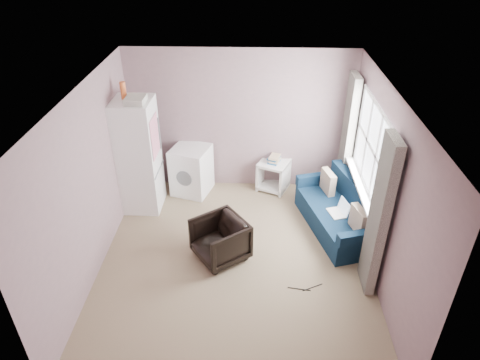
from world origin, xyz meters
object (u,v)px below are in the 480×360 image
object	(u,v)px
washing_machine	(191,169)
fridge	(137,155)
side_table	(274,173)
armchair	(220,238)
sofa	(341,214)

from	to	relation	value
washing_machine	fridge	bearing A→B (deg)	-132.36
washing_machine	side_table	size ratio (longest dim) A/B	1.28
armchair	sofa	bearing A→B (deg)	75.95
fridge	washing_machine	xyz separation A→B (m)	(0.78, 0.47, -0.51)
armchair	side_table	xyz separation A→B (m)	(0.82, 1.88, -0.03)
armchair	washing_machine	bearing A→B (deg)	163.86
sofa	side_table	bearing A→B (deg)	115.43
side_table	sofa	size ratio (longest dim) A/B	0.36
washing_machine	sofa	xyz separation A→B (m)	(2.47, -1.00, -0.17)
washing_machine	side_table	bearing A→B (deg)	22.04
side_table	sofa	distance (m)	1.52
fridge	sofa	world-z (taller)	fridge
fridge	armchair	bearing A→B (deg)	-41.05
fridge	sofa	xyz separation A→B (m)	(3.25, -0.53, -0.68)
armchair	side_table	world-z (taller)	armchair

